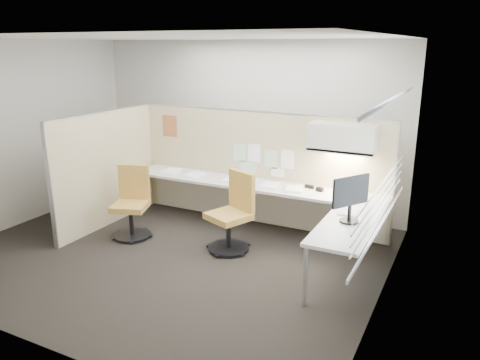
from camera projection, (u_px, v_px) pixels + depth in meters
The scene contains 27 objects.
floor at pixel (171, 253), 6.35m from camera, with size 5.50×4.50×0.01m, color black.
ceiling at pixel (162, 37), 5.57m from camera, with size 5.50×4.50×0.01m, color white.
wall_back at pixel (245, 126), 7.89m from camera, with size 5.50×0.02×2.80m, color beige.
wall_front at pixel (15, 203), 4.03m from camera, with size 5.50×0.02×2.80m, color beige.
wall_left at pixel (19, 134), 7.15m from camera, with size 0.02×4.50×2.80m, color beige.
wall_right at pixel (389, 179), 4.77m from camera, with size 0.02×4.50×2.80m, color beige.
window_pane at pixel (387, 164), 4.74m from camera, with size 0.01×2.80×1.30m, color #9AA8B3.
partition_back at pixel (258, 168), 7.24m from camera, with size 4.10×0.06×1.75m, color tan.
partition_left at pixel (107, 169), 7.19m from camera, with size 0.06×2.20×1.75m, color tan.
desk at pixel (268, 197), 6.75m from camera, with size 4.00×2.07×0.73m.
overhead_bin at pixel (343, 138), 6.30m from camera, with size 0.90×0.36×0.38m, color beige.
task_light_strip at pixel (342, 153), 6.36m from camera, with size 0.60×0.06×0.02m, color #FFEABF.
pinned_papers at pixel (262, 159), 7.14m from camera, with size 1.01×0.00×0.47m.
poster at pixel (170, 126), 7.75m from camera, with size 0.28×0.00×0.35m, color orange.
chair_left at pixel (132, 204), 6.81m from camera, with size 0.61×0.63×1.02m.
chair_right at pixel (233, 215), 6.34m from camera, with size 0.65×0.67×1.06m.
monitor at pixel (351, 196), 5.35m from camera, with size 0.31×0.46×0.55m.
phone at pixel (349, 193), 6.34m from camera, with size 0.21×0.20×0.12m.
stapler at pixel (309, 187), 6.72m from camera, with size 0.14×0.04×0.05m, color black.
tape_dispenser at pixel (320, 189), 6.58m from camera, with size 0.10×0.06×0.06m, color black.
coat_hook at pixel (59, 143), 6.40m from camera, with size 0.18×0.44×1.32m.
paper_stack_0 at pixel (172, 171), 7.61m from camera, with size 0.23×0.30×0.02m, color white.
paper_stack_1 at pixel (195, 175), 7.38m from camera, with size 0.23×0.30×0.02m, color white.
paper_stack_2 at pixel (232, 180), 7.07m from camera, with size 0.23×0.30×0.04m, color white.
paper_stack_3 at pixel (270, 185), 6.85m from camera, with size 0.23×0.30×0.01m, color white.
paper_stack_4 at pixel (294, 189), 6.65m from camera, with size 0.23×0.30×0.03m, color white.
paper_stack_5 at pixel (348, 211), 5.77m from camera, with size 0.23×0.30×0.02m, color white.
Camera 1 is at (3.46, -4.78, 2.71)m, focal length 35.00 mm.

